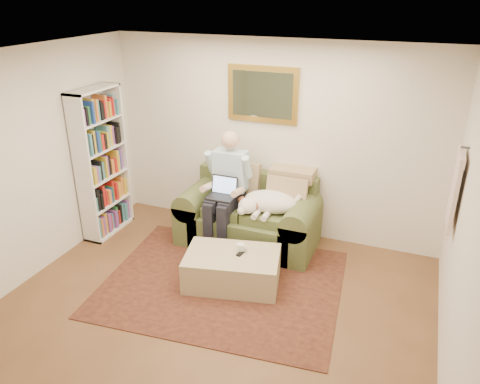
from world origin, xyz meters
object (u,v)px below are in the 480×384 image
Objects in this scene: sofa at (249,221)px; laptop at (223,191)px; seated_man at (225,192)px; sleeping_dog at (270,202)px; ottoman at (232,269)px; coffee_mug at (241,248)px; bookshelf at (101,163)px.

sofa is 0.60m from laptop.
seated_man is 0.60m from sleeping_dog.
laptop is 0.33× the size of ottoman.
laptop is 3.48× the size of coffee_mug.
bookshelf is (-2.18, 0.47, 0.57)m from coffee_mug.
ottoman is at bearing -125.45° from coffee_mug.
bookshelf reaches higher than sleeping_dog.
sofa is 0.50m from sleeping_dog.
sofa is 2.11m from bookshelf.
sleeping_dog is 0.37× the size of bookshelf.
sleeping_dog reaches higher than coffee_mug.
coffee_mug is (0.07, 0.09, 0.24)m from ottoman.
seated_man is 2.04× the size of sleeping_dog.
sofa is 2.43× the size of sleeping_dog.
seated_man is 0.93m from coffee_mug.
laptop reaches higher than ottoman.
bookshelf is at bearing 165.18° from ottoman.
laptop is 1.70m from bookshelf.
laptop is at bearing 6.10° from bookshelf.
ottoman is at bearing -80.31° from sofa.
sofa reaches higher than sleeping_dog.
seated_man is at bearing 124.87° from coffee_mug.
seated_man reaches higher than laptop.
sofa is at bearing 41.02° from laptop.
sofa is 0.92m from coffee_mug.
coffee_mug is (-0.09, -0.79, -0.25)m from sleeping_dog.
sofa is 17.92× the size of coffee_mug.
sleeping_dog is 0.70× the size of ottoman.
seated_man reaches higher than sleeping_dog.
sleeping_dog is (0.59, 0.07, -0.07)m from seated_man.
sofa reaches higher than ottoman.
seated_man reaches higher than coffee_mug.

